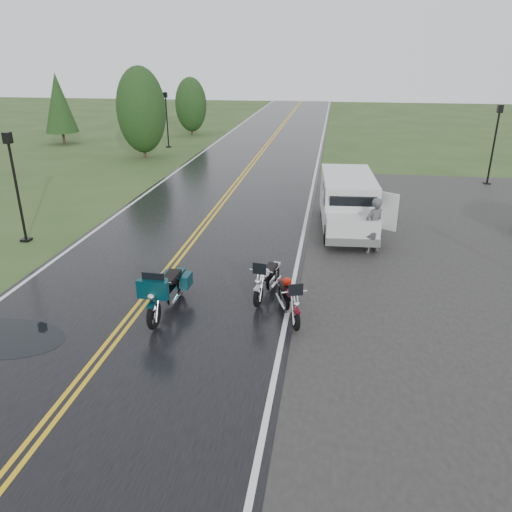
% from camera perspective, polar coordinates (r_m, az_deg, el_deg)
% --- Properties ---
extents(ground, '(120.00, 120.00, 0.00)m').
position_cam_1_polar(ground, '(12.92, -13.86, -6.72)').
color(ground, '#2D471E').
rests_on(ground, ground).
extents(road, '(8.00, 100.00, 0.04)m').
position_cam_1_polar(road, '(21.77, -4.07, 5.93)').
color(road, black).
rests_on(road, ground).
extents(motorcycle_red, '(1.27, 2.04, 1.13)m').
position_cam_1_polar(motorcycle_red, '(11.66, 4.60, -6.23)').
color(motorcycle_red, '#540914').
rests_on(motorcycle_red, ground).
extents(motorcycle_teal, '(0.94, 2.39, 1.39)m').
position_cam_1_polar(motorcycle_teal, '(11.86, -11.69, -5.44)').
color(motorcycle_teal, '#042D35').
rests_on(motorcycle_teal, ground).
extents(motorcycle_silver, '(1.05, 2.05, 1.15)m').
position_cam_1_polar(motorcycle_silver, '(12.65, 0.26, -3.70)').
color(motorcycle_silver, '#A4A5AB').
rests_on(motorcycle_silver, ground).
extents(van_white, '(2.25, 5.22, 2.01)m').
position_cam_1_polar(van_white, '(16.96, 8.29, 4.47)').
color(van_white, silver).
rests_on(van_white, ground).
extents(person_at_van, '(0.80, 0.75, 1.84)m').
position_cam_1_polar(person_at_van, '(16.52, 13.30, 3.31)').
color(person_at_van, '#494A4E').
rests_on(person_at_van, ground).
extents(lamp_post_near_left, '(0.32, 0.32, 3.78)m').
position_cam_1_polar(lamp_post_near_left, '(18.70, -25.67, 7.00)').
color(lamp_post_near_left, black).
rests_on(lamp_post_near_left, ground).
extents(lamp_post_far_left, '(0.32, 0.32, 3.70)m').
position_cam_1_polar(lamp_post_far_left, '(35.73, -10.13, 15.06)').
color(lamp_post_far_left, black).
rests_on(lamp_post_far_left, ground).
extents(lamp_post_far_right, '(0.33, 0.33, 3.88)m').
position_cam_1_polar(lamp_post_far_right, '(27.35, 25.53, 11.36)').
color(lamp_post_far_right, black).
rests_on(lamp_post_far_right, ground).
extents(tree_left_mid, '(2.97, 2.97, 4.64)m').
position_cam_1_polar(tree_left_mid, '(32.28, -12.90, 14.96)').
color(tree_left_mid, '#1E3D19').
rests_on(tree_left_mid, ground).
extents(tree_left_far, '(2.44, 2.44, 3.75)m').
position_cam_1_polar(tree_left_far, '(41.17, -7.42, 16.16)').
color(tree_left_far, '#1E3D19').
rests_on(tree_left_far, ground).
extents(pine_left_far, '(2.27, 2.27, 4.74)m').
position_cam_1_polar(pine_left_far, '(39.09, -21.53, 15.28)').
color(pine_left_far, '#1E3D19').
rests_on(pine_left_far, ground).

